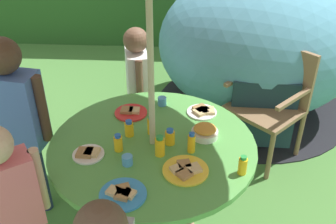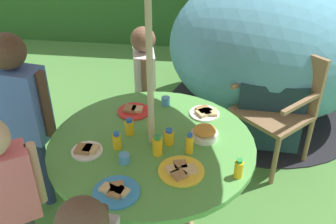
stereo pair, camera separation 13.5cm
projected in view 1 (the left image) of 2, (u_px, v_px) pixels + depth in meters
garden_table at (153, 162)px, 2.44m from camera, size 1.26×1.26×0.72m
wooden_chair at (273, 97)px, 3.19m from camera, size 0.71×0.71×0.95m
dome_tent at (257, 45)px, 3.75m from camera, size 2.02×2.02×1.39m
child_in_white_shirt at (137, 77)px, 3.09m from camera, size 0.23×0.38×1.14m
child_in_blue_shirt at (15, 109)px, 2.44m from camera, size 0.45×0.24×1.33m
child_in_pink_shirt at (7, 195)px, 1.97m from camera, size 0.34×0.31×1.15m
snack_bowl at (205, 132)px, 2.39m from camera, size 0.17×0.17×0.08m
plate_near_right at (123, 194)px, 1.97m from camera, size 0.24×0.24×0.03m
plate_near_left at (131, 112)px, 2.63m from camera, size 0.22×0.22×0.03m
plate_center_back at (186, 170)px, 2.13m from camera, size 0.26×0.26×0.03m
plate_back_edge at (88, 153)px, 2.25m from camera, size 0.18×0.18×0.03m
plate_far_left at (202, 111)px, 2.63m from camera, size 0.20×0.20×0.03m
juice_bottle_far_right at (170, 137)px, 2.33m from camera, size 0.06×0.06×0.10m
juice_bottle_center_front at (129, 129)px, 2.40m from camera, size 0.06×0.06×0.11m
juice_bottle_mid_left at (243, 165)px, 2.09m from camera, size 0.05×0.05×0.12m
juice_bottle_mid_right at (151, 126)px, 2.41m from camera, size 0.04×0.04×0.12m
juice_bottle_front_edge at (191, 143)px, 2.25m from camera, size 0.05×0.05×0.13m
juice_bottle_spot_a at (118, 143)px, 2.27m from camera, size 0.05×0.05×0.11m
juice_bottle_spot_b at (160, 146)px, 2.23m from camera, size 0.06×0.06×0.13m
cup_near at (162, 101)px, 2.71m from camera, size 0.06×0.06×0.06m
cup_far at (127, 160)px, 2.17m from camera, size 0.06×0.06×0.06m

